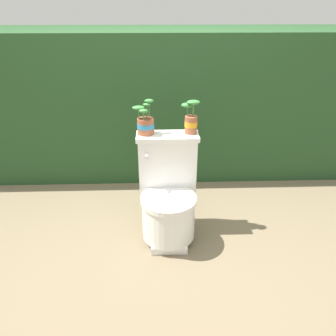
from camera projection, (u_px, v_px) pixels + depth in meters
ground_plane at (160, 238)px, 2.36m from camera, size 12.00×12.00×0.00m
hedge_backdrop at (158, 100)px, 3.24m from camera, size 4.39×1.02×1.31m
toilet at (168, 197)px, 2.26m from camera, size 0.42×0.48×0.73m
potted_plant_left at (145, 123)px, 2.16m from camera, size 0.14×0.11×0.23m
potted_plant_midleft at (191, 119)px, 2.16m from camera, size 0.12×0.09×0.23m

